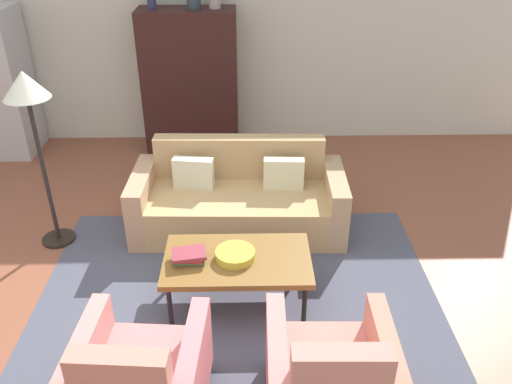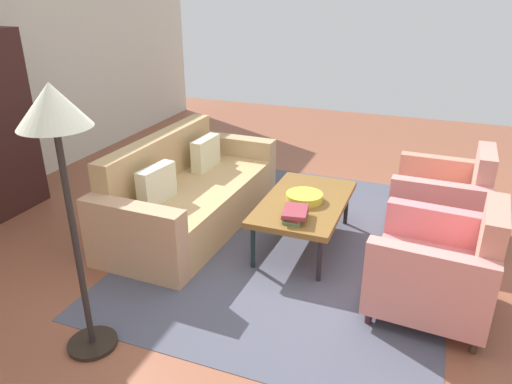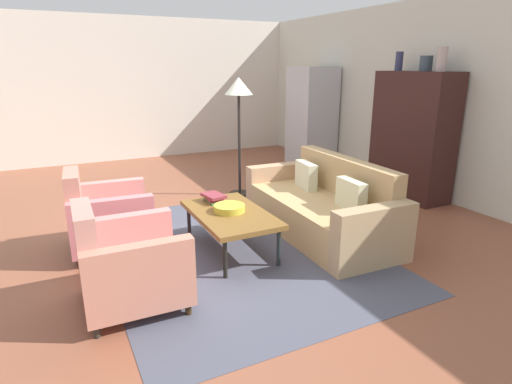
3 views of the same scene
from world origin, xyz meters
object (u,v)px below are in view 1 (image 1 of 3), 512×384
armchair_left (139,384)px  couch (239,199)px  cabinet (190,81)px  floor_lamp (28,102)px  armchair_right (330,381)px  book_stack (189,256)px  coffee_table (237,262)px  fruit_bowl (235,255)px  vase_round (194,0)px

armchair_left → couch: bearing=79.7°
cabinet → floor_lamp: (-1.17, -2.22, 0.54)m
couch → armchair_right: size_ratio=2.41×
armchair_left → cabinet: size_ratio=0.49×
book_stack → cabinet: (-0.24, 3.17, 0.42)m
couch → book_stack: size_ratio=7.16×
book_stack → floor_lamp: 1.95m
coffee_table → armchair_left: armchair_left is taller
book_stack → armchair_right: bearing=-49.1°
armchair_right → book_stack: bearing=132.1°
floor_lamp → book_stack: bearing=-33.9°
fruit_bowl → book_stack: (-0.37, -0.03, 0.01)m
floor_lamp → armchair_left: bearing=-60.3°
coffee_table → floor_lamp: (-1.79, 0.92, 1.05)m
armchair_left → vase_round: size_ratio=4.33×
coffee_table → fruit_bowl: fruit_bowl is taller
couch → armchair_right: armchair_right is taller
coffee_table → couch: bearing=89.9°
armchair_left → vase_round: 4.58m
couch → fruit_bowl: couch is taller
fruit_bowl → floor_lamp: 2.22m
coffee_table → vase_round: bearing=99.5°
cabinet → vase_round: size_ratio=8.86×
coffee_table → armchair_right: bearing=-62.8°
coffee_table → armchair_right: armchair_right is taller
fruit_bowl → vase_round: 3.49m
armchair_left → cabinet: (-0.02, 4.31, 0.56)m
couch → vase_round: (-0.53, 1.95, 1.61)m
fruit_bowl → book_stack: bearing=-175.5°
armchair_right → book_stack: (-0.98, 1.14, 0.14)m
couch → coffee_table: (-0.00, -1.19, 0.11)m
fruit_bowl → vase_round: bearing=99.3°
coffee_table → vase_round: vase_round is taller
floor_lamp → vase_round: bearing=60.3°
coffee_table → floor_lamp: floor_lamp is taller
couch → floor_lamp: (-1.80, -0.27, 1.16)m
couch → cabinet: cabinet is taller
couch → vase_round: bearing=-73.2°
armchair_right → armchair_left: bearing=-178.8°
coffee_table → floor_lamp: bearing=152.9°
coffee_table → armchair_right: (0.60, -1.17, -0.05)m
armchair_right → vase_round: 4.71m
vase_round → fruit_bowl: bearing=-80.7°
coffee_table → cabinet: (-0.63, 3.14, 0.50)m
armchair_right → floor_lamp: (-2.39, 2.08, 1.10)m
coffee_table → armchair_left: bearing=-117.4°
couch → book_stack: (-0.39, -1.22, 0.19)m
couch → floor_lamp: bearing=10.1°
couch → book_stack: bearing=73.9°
armchair_right → vase_round: (-1.13, 4.30, 1.56)m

